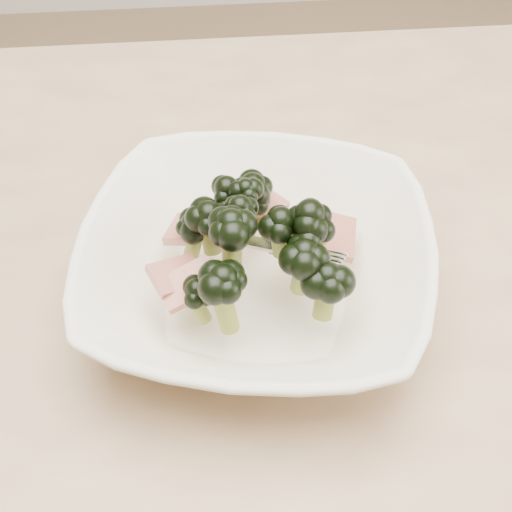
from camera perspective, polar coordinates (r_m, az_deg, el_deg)
name	(u,v)px	position (r m, az deg, el deg)	size (l,w,h in m)	color
dining_table	(242,319)	(0.74, -1.14, -5.09)	(1.20, 0.80, 0.75)	tan
broccoli_dish	(256,263)	(0.60, 0.02, -0.59)	(0.35, 0.35, 0.13)	#F3E9CD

